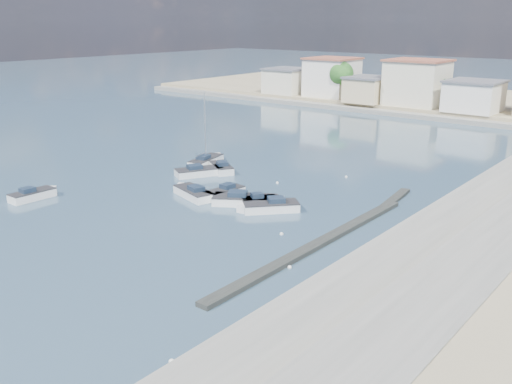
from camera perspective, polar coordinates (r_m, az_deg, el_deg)
ground at (r=73.23m, az=14.47°, el=3.06°), size 400.00×400.00×0.00m
seawall_walkway at (r=42.61m, az=21.72°, el=-6.40°), size 5.00×90.00×1.80m
breakwater at (r=46.86m, az=7.94°, el=-4.15°), size 2.00×31.02×0.35m
far_shore_quay at (r=101.69m, az=21.95°, el=6.39°), size 160.00×2.50×0.80m
motorboat_a at (r=59.80m, az=-21.27°, el=-0.28°), size 1.76×4.86×1.48m
motorboat_b at (r=53.69m, az=0.71°, el=-0.98°), size 3.39×3.87×1.48m
motorboat_c at (r=56.75m, az=-6.38°, el=-0.09°), size 5.75×3.33×1.48m
motorboat_d at (r=52.20m, az=1.18°, el=-1.52°), size 4.95×5.15×1.48m
motorboat_e at (r=64.45m, az=-5.45°, el=2.02°), size 4.35×5.72×1.48m
motorboat_f at (r=66.10m, az=-3.55°, el=2.44°), size 4.78×3.96×1.48m
motorboat_g at (r=56.20m, az=-3.35°, el=-0.18°), size 1.98×4.93×1.48m
motorboat_h at (r=54.04m, az=-0.90°, el=-0.86°), size 6.14×5.07×1.48m
sailboat at (r=69.39m, az=-4.92°, el=3.14°), size 3.19×6.25×9.00m
mooring_buoys at (r=48.66m, az=5.81°, el=-3.41°), size 19.31×37.04×0.31m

